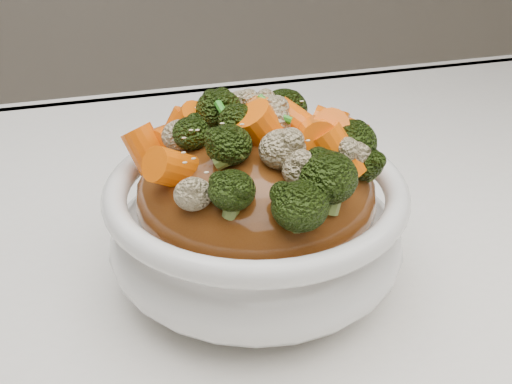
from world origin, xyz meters
name	(u,v)px	position (x,y,z in m)	size (l,w,h in m)	color
tablecloth	(335,335)	(0.00, 0.00, 0.73)	(1.20, 0.80, 0.04)	white
bowl	(256,230)	(-0.04, 0.05, 0.79)	(0.19, 0.19, 0.08)	white
sauce_base	(256,196)	(-0.04, 0.05, 0.81)	(0.15, 0.15, 0.08)	#5F2F10
carrots	(256,116)	(-0.04, 0.05, 0.87)	(0.15, 0.15, 0.04)	#FF6708
broccoli	(256,117)	(-0.04, 0.05, 0.87)	(0.15, 0.15, 0.04)	black
cauliflower	(256,120)	(-0.04, 0.05, 0.87)	(0.15, 0.15, 0.03)	tan
scallions	(256,114)	(-0.04, 0.05, 0.87)	(0.12, 0.12, 0.02)	#2C821E
sesame_seeds	(256,114)	(-0.04, 0.05, 0.87)	(0.14, 0.14, 0.01)	beige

